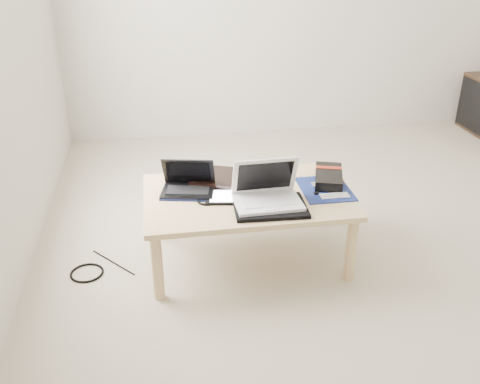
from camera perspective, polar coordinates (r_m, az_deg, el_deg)
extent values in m
plane|color=#C0B29B|center=(3.34, 14.18, -4.95)|extent=(4.00, 4.00, 0.00)
cube|color=#E1C387|center=(2.89, 0.72, -0.51)|extent=(1.10, 0.70, 0.03)
cylinder|color=#E1C387|center=(2.69, -8.80, -7.95)|extent=(0.06, 0.06, 0.37)
cylinder|color=#E1C387|center=(2.86, 11.75, -6.03)|extent=(0.06, 0.06, 0.37)
cylinder|color=#E1C387|center=(3.21, -9.07, -1.96)|extent=(0.06, 0.06, 0.37)
cylinder|color=#E1C387|center=(3.35, 8.26, -0.64)|extent=(0.06, 0.06, 0.37)
cube|color=black|center=(3.03, -1.88, 1.50)|extent=(0.39, 0.36, 0.03)
cube|color=black|center=(2.90, -5.57, 0.06)|extent=(0.31, 0.25, 0.02)
cube|color=black|center=(2.90, -5.59, 0.22)|extent=(0.25, 0.15, 0.00)
cube|color=black|center=(2.83, -5.77, -0.41)|extent=(0.07, 0.04, 0.00)
cube|color=black|center=(2.91, -5.50, 2.19)|extent=(0.29, 0.15, 0.17)
cube|color=black|center=(2.91, -5.52, 2.09)|extent=(0.25, 0.12, 0.14)
cube|color=#0C1648|center=(2.82, -5.83, -0.89)|extent=(0.28, 0.07, 0.01)
cube|color=black|center=(2.84, -1.33, -0.54)|extent=(0.25, 0.21, 0.01)
cube|color=white|center=(2.84, -1.34, -0.43)|extent=(0.20, 0.16, 0.00)
cube|color=silver|center=(2.98, 3.40, 0.87)|extent=(0.10, 0.23, 0.02)
cube|color=#A4A4AA|center=(2.97, 3.41, 1.05)|extent=(0.08, 0.19, 0.00)
cube|color=black|center=(2.73, 3.21, -1.59)|extent=(0.38, 0.29, 0.02)
cube|color=white|center=(2.74, 2.98, -1.09)|extent=(0.34, 0.25, 0.02)
cube|color=silver|center=(2.73, 3.01, -0.95)|extent=(0.28, 0.14, 0.00)
cube|color=white|center=(2.66, 3.45, -1.77)|extent=(0.08, 0.04, 0.00)
cube|color=white|center=(2.75, 2.66, 1.77)|extent=(0.34, 0.10, 0.22)
cube|color=black|center=(2.75, 2.69, 1.68)|extent=(0.29, 0.08, 0.17)
cube|color=#0B194B|center=(2.97, 9.06, 0.33)|extent=(0.27, 0.33, 0.01)
cube|color=silver|center=(2.99, 8.21, 0.79)|extent=(0.06, 0.06, 0.01)
cube|color=gold|center=(3.07, 9.90, 1.36)|extent=(0.11, 0.01, 0.01)
cube|color=gold|center=(3.06, 10.02, 1.21)|extent=(0.11, 0.01, 0.01)
cube|color=silver|center=(2.91, 9.93, -0.19)|extent=(0.16, 0.01, 0.01)
cube|color=silver|center=(2.89, 10.07, -0.38)|extent=(0.16, 0.01, 0.01)
cube|color=silver|center=(2.87, 10.20, -0.58)|extent=(0.16, 0.01, 0.01)
cube|color=black|center=(2.90, 8.13, -0.12)|extent=(0.03, 0.03, 0.01)
cube|color=black|center=(3.04, 9.43, 1.56)|extent=(0.23, 0.33, 0.06)
cube|color=maroon|center=(3.09, 9.46, 2.60)|extent=(0.15, 0.08, 0.00)
torus|color=black|center=(2.81, -3.58, -0.91)|extent=(0.12, 0.12, 0.01)
torus|color=black|center=(3.05, -16.02, -8.30)|extent=(0.22, 0.22, 0.01)
cylinder|color=black|center=(3.11, -13.36, -7.32)|extent=(0.24, 0.29, 0.01)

